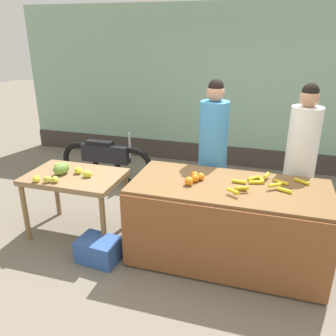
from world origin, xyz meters
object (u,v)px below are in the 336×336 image
Objects in this scene: vendor_woman_white_shirt at (300,164)px; produce_sack at (159,197)px; vendor_woman_blue_shirt at (213,156)px; produce_crate at (99,250)px; parked_motorcycle at (106,159)px.

produce_sack is (-1.70, 0.01, -0.67)m from vendor_woman_white_shirt.
vendor_woman_blue_shirt reaches higher than vendor_woman_white_shirt.
vendor_woman_blue_shirt is 1.72m from produce_crate.
produce_sack is (0.31, 1.16, 0.13)m from produce_crate.
vendor_woman_blue_shirt reaches higher than produce_crate.
vendor_woman_blue_shirt is at bearing -23.41° from parked_motorcycle.
vendor_woman_blue_shirt is 1.00× the size of vendor_woman_white_shirt.
parked_motorcycle is 3.05× the size of produce_sack.
vendor_woman_white_shirt is 1.15× the size of parked_motorcycle.
vendor_woman_blue_shirt is 2.10m from parked_motorcycle.
vendor_woman_blue_shirt is 0.97m from produce_sack.
produce_sack is at bearing -34.18° from parked_motorcycle.
produce_sack is at bearing 178.94° from vendor_woman_blue_shirt.
produce_crate is 1.21m from produce_sack.
parked_motorcycle is at bearing 113.85° from produce_crate.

